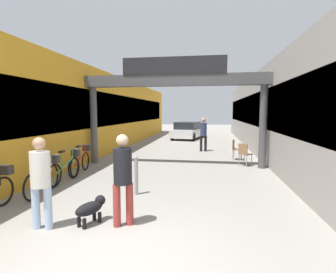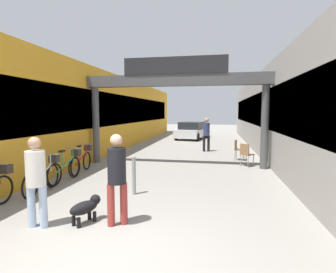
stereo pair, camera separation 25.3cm
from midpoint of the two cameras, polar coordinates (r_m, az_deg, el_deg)
The scene contains 15 objects.
ground_plane at distance 4.23m, azimuth -12.56°, elevation -24.96°, with size 80.00×80.00×0.00m, color gray.
storefront_left at distance 15.77m, azimuth -14.09°, elevation 4.92°, with size 3.00×26.00×4.06m.
storefront_right at distance 14.79m, azimuth 24.81°, elevation 4.56°, with size 3.00×26.00×4.06m.
arcade_sign_gateway at distance 10.28m, azimuth 2.33°, elevation 10.26°, with size 7.40×0.47×4.19m.
pedestrian_with_dog at distance 4.97m, azimuth -9.63°, elevation -7.95°, with size 0.47×0.47×1.72m.
pedestrian_companion at distance 5.33m, azimuth -25.61°, elevation -7.80°, with size 0.38×0.35×1.68m.
pedestrian_carrying_crate at distance 14.12m, azimuth 8.88°, elevation 0.95°, with size 0.40×0.39×1.80m.
dog_on_leash at distance 5.39m, azimuth -16.04°, elevation -14.55°, with size 0.50×0.70×0.50m.
bicycle_silver_second at distance 7.69m, azimuth -24.48°, elevation -7.79°, with size 0.46×1.69×0.98m.
bicycle_green_third at distance 8.65m, azimuth -20.33°, elevation -6.20°, with size 0.46×1.69×0.98m.
bicycle_red_farthest at distance 9.68m, azimuth -17.42°, elevation -4.88°, with size 0.46×1.69×0.98m.
bollard_post_metal at distance 6.84m, azimuth -6.37°, elevation -8.29°, with size 0.10×0.10×1.01m.
cafe_chair_wood_nearer at distance 10.65m, azimuth 17.28°, elevation -3.39°, with size 0.57×0.57×0.89m.
cafe_chair_wood_farther at distance 11.95m, azimuth 15.57°, elevation -2.40°, with size 0.48×0.48×0.89m.
parked_car_white at distance 20.60m, azimuth 5.67°, elevation 1.29°, with size 2.51×4.27×1.33m.
Camera 2 is at (1.60, -3.32, 2.13)m, focal length 28.00 mm.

